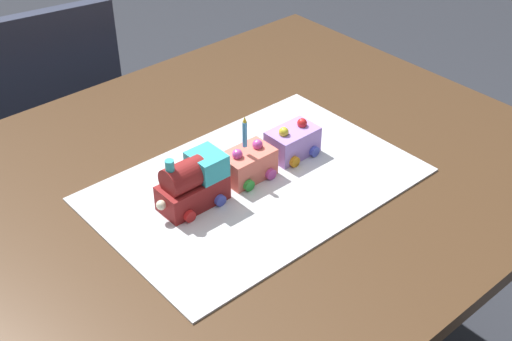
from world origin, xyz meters
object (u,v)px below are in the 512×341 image
dining_table (214,230)px  chair (47,126)px  cake_locomotive (193,183)px  cake_car_hopper_coral (248,164)px  birthday_candle (245,132)px  cake_car_flatbed_lavender (292,142)px

dining_table → chair: chair is taller
cake_locomotive → cake_car_hopper_coral: (0.13, -0.00, -0.02)m
chair → cake_locomotive: same height
dining_table → cake_car_hopper_coral: bearing=-16.9°
dining_table → cake_car_hopper_coral: size_ratio=14.00×
chair → birthday_candle: 0.93m
cake_car_flatbed_lavender → cake_locomotive: bearing=180.0°
cake_locomotive → birthday_candle: birthday_candle is taller
chair → cake_locomotive: size_ratio=6.14×
dining_table → cake_car_flatbed_lavender: cake_car_flatbed_lavender is taller
cake_car_hopper_coral → cake_car_flatbed_lavender: 0.12m
dining_table → cake_locomotive: size_ratio=10.00×
chair → cake_car_flatbed_lavender: 0.92m
dining_table → cake_car_flatbed_lavender: (0.19, -0.02, 0.14)m
cake_locomotive → cake_car_hopper_coral: 0.13m
dining_table → cake_locomotive: (-0.06, -0.02, 0.16)m
birthday_candle → dining_table: bearing=161.5°
birthday_candle → chair: bearing=92.2°
chair → cake_car_flatbed_lavender: chair is taller
cake_car_hopper_coral → cake_locomotive: bearing=180.0°
cake_locomotive → cake_car_flatbed_lavender: bearing=-0.0°
cake_locomotive → birthday_candle: size_ratio=2.17×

